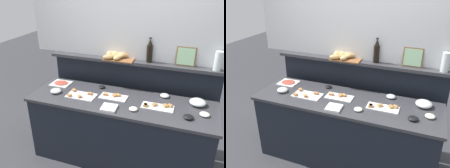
% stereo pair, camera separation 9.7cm
% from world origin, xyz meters
% --- Properties ---
extents(ground_plane, '(12.00, 12.00, 0.00)m').
position_xyz_m(ground_plane, '(0.00, 0.60, 0.00)').
color(ground_plane, '#38383D').
extents(buffet_counter, '(2.25, 0.71, 0.89)m').
position_xyz_m(buffet_counter, '(0.00, 0.00, 0.45)').
color(buffet_counter, black).
rests_on(buffet_counter, ground_plane).
extents(back_ledge_unit, '(2.30, 0.22, 1.25)m').
position_xyz_m(back_ledge_unit, '(0.00, 0.53, 0.66)').
color(back_ledge_unit, black).
rests_on(back_ledge_unit, ground_plane).
extents(upper_wall_panel, '(2.90, 0.08, 1.35)m').
position_xyz_m(upper_wall_panel, '(0.00, 0.55, 1.93)').
color(upper_wall_panel, silver).
rests_on(upper_wall_panel, back_ledge_unit).
extents(sandwich_platter_rear, '(0.34, 0.17, 0.04)m').
position_xyz_m(sandwich_platter_rear, '(-0.10, 0.05, 0.90)').
color(sandwich_platter_rear, white).
rests_on(sandwich_platter_rear, buffet_counter).
extents(sandwich_platter_side, '(0.36, 0.16, 0.04)m').
position_xyz_m(sandwich_platter_side, '(0.45, -0.02, 0.90)').
color(sandwich_platter_side, white).
rests_on(sandwich_platter_side, buffet_counter).
extents(sandwich_platter_front, '(0.36, 0.21, 0.04)m').
position_xyz_m(sandwich_platter_front, '(-0.50, -0.05, 0.90)').
color(sandwich_platter_front, white).
rests_on(sandwich_platter_front, buffet_counter).
extents(cold_cuts_platter, '(0.26, 0.23, 0.02)m').
position_xyz_m(cold_cuts_platter, '(-0.92, 0.18, 0.90)').
color(cold_cuts_platter, white).
rests_on(cold_cuts_platter, buffet_counter).
extents(glass_bowl_large, '(0.19, 0.19, 0.08)m').
position_xyz_m(glass_bowl_large, '(0.88, 0.19, 0.93)').
color(glass_bowl_large, silver).
rests_on(glass_bowl_large, buffet_counter).
extents(glass_bowl_medium, '(0.11, 0.11, 0.04)m').
position_xyz_m(glass_bowl_medium, '(0.50, 0.26, 0.91)').
color(glass_bowl_medium, silver).
rests_on(glass_bowl_medium, buffet_counter).
extents(glass_bowl_small, '(0.14, 0.14, 0.06)m').
position_xyz_m(glass_bowl_small, '(-0.84, -0.08, 0.92)').
color(glass_bowl_small, silver).
rests_on(glass_bowl_small, buffet_counter).
extents(condiment_bowl_red, '(0.09, 0.09, 0.03)m').
position_xyz_m(condiment_bowl_red, '(-0.33, 0.25, 0.91)').
color(condiment_bowl_red, black).
rests_on(condiment_bowl_red, buffet_counter).
extents(condiment_bowl_teal, '(0.10, 0.10, 0.03)m').
position_xyz_m(condiment_bowl_teal, '(0.21, -0.17, 0.91)').
color(condiment_bowl_teal, silver).
rests_on(condiment_bowl_teal, buffet_counter).
extents(condiment_bowl_dark, '(0.11, 0.11, 0.04)m').
position_xyz_m(condiment_bowl_dark, '(0.80, -0.14, 0.91)').
color(condiment_bowl_dark, black).
rests_on(condiment_bowl_dark, buffet_counter).
extents(condiment_bowl_cream, '(0.11, 0.11, 0.04)m').
position_xyz_m(condiment_bowl_cream, '(0.96, -0.03, 0.91)').
color(condiment_bowl_cream, silver).
rests_on(condiment_bowl_cream, buffet_counter).
extents(napkin_stack, '(0.18, 0.18, 0.03)m').
position_xyz_m(napkin_stack, '(-0.06, -0.23, 0.91)').
color(napkin_stack, white).
rests_on(napkin_stack, buffet_counter).
extents(wine_bottle_dark, '(0.08, 0.08, 0.32)m').
position_xyz_m(wine_bottle_dark, '(0.23, 0.48, 1.39)').
color(wine_bottle_dark, black).
rests_on(wine_bottle_dark, back_ledge_unit).
extents(bread_basket, '(0.41, 0.31, 0.08)m').
position_xyz_m(bread_basket, '(-0.19, 0.47, 1.29)').
color(bread_basket, brown).
rests_on(bread_basket, back_ledge_unit).
extents(framed_picture, '(0.24, 0.06, 0.23)m').
position_xyz_m(framed_picture, '(0.68, 0.49, 1.37)').
color(framed_picture, brown).
rests_on(framed_picture, back_ledge_unit).
extents(water_carafe, '(0.09, 0.09, 0.23)m').
position_xyz_m(water_carafe, '(1.04, 0.45, 1.37)').
color(water_carafe, silver).
rests_on(water_carafe, back_ledge_unit).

